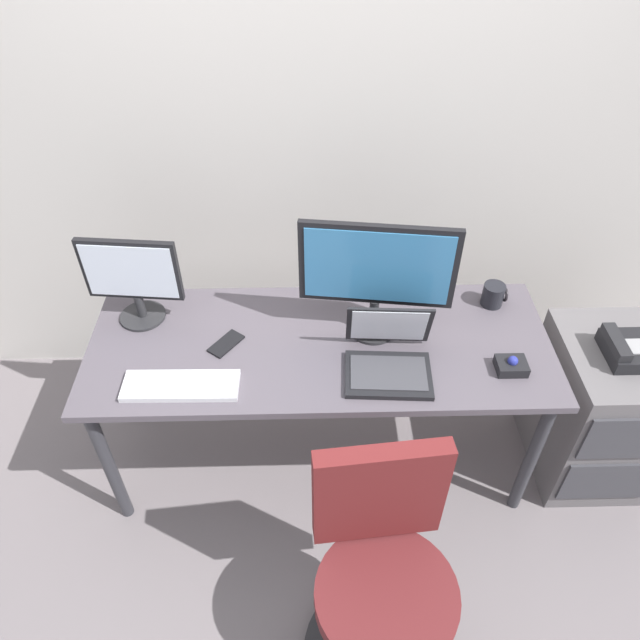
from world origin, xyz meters
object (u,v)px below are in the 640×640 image
Objects in this scene: desk_phone at (626,349)px; cell_phone at (226,344)px; office_chair at (381,584)px; coffee_mug at (494,295)px; laptop at (388,356)px; trackball_mouse at (511,365)px; file_cabinet at (596,409)px; keyboard at (181,385)px; monitor_side at (132,277)px; monitor_main at (377,271)px.

cell_phone is (-1.52, 0.06, 0.00)m from desk_phone.
coffee_mug is at bearing 62.18° from office_chair.
laptop is 0.58m from coffee_mug.
desk_phone is 1.41× the size of cell_phone.
office_chair reaches higher than trackball_mouse.
office_chair reaches higher than file_cabinet.
laptop reaches higher than trackball_mouse.
file_cabinet is 2.10× the size of laptop.
laptop is at bearing 6.64° from keyboard.
file_cabinet is 1.58m from cell_phone.
desk_phone is 0.49× the size of keyboard.
trackball_mouse reaches higher than keyboard.
monitor_side is at bearing 132.30° from office_chair.
trackball_mouse is 1.06m from cell_phone.
coffee_mug is (1.21, 0.43, 0.03)m from keyboard.
laptop is (-0.92, -0.08, 0.43)m from file_cabinet.
cell_phone is (-0.57, -0.07, -0.28)m from monitor_main.
monitor_main reaches higher than office_chair.
file_cabinet is at bearing -29.97° from coffee_mug.
cell_phone is at bearing -168.65° from coffee_mug.
laptop is (-0.92, -0.06, 0.05)m from desk_phone.
file_cabinet is 3.43× the size of desk_phone.
keyboard is 1.26× the size of laptop.
monitor_side is at bearing 172.99° from desk_phone.
cell_phone is (-0.53, 0.80, 0.29)m from office_chair.
monitor_side is 3.80× the size of coffee_mug.
keyboard is (-1.66, -0.15, 0.01)m from desk_phone.
laptop is (0.07, 0.68, 0.33)m from office_chair.
office_chair is 1.04m from monitor_main.
desk_phone is at bearing 5.14° from keyboard.
monitor_main reaches higher than desk_phone.
monitor_main is (-0.95, 0.13, 0.29)m from desk_phone.
laptop is 2.30× the size of cell_phone.
laptop reaches higher than file_cabinet.
coffee_mug is at bearing 48.43° from cell_phone.
monitor_main is 0.58m from coffee_mug.
laptop is at bearing -175.10° from file_cabinet.
office_chair reaches higher than laptop.
desk_phone reaches higher than cell_phone.
monitor_side is at bearing 162.95° from laptop.
office_chair reaches higher than desk_phone.
keyboard is 1.19m from trackball_mouse.
office_chair is at bearing -47.70° from monitor_side.
monitor_side reaches higher than file_cabinet.
monitor_side is 1.01m from laptop.
keyboard is 4.20× the size of coffee_mug.
cell_phone is at bearing 178.22° from file_cabinet.
office_chair is at bearing -95.96° from laptop.
laptop is at bearing -17.05° from monitor_side.
trackball_mouse is at bearing 51.40° from office_chair.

